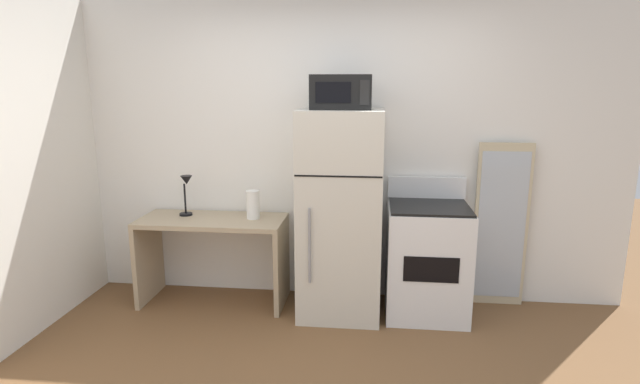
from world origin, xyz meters
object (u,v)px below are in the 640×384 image
(desk, at_px, (213,243))
(paper_towel_roll, at_px, (253,205))
(leaning_mirror, at_px, (501,226))
(desk_lamp, at_px, (186,189))
(refrigerator, at_px, (341,214))
(microwave, at_px, (342,92))
(oven_range, at_px, (427,259))

(desk, xyz_separation_m, paper_towel_roll, (0.35, 0.04, 0.34))
(desk, height_order, leaning_mirror, leaning_mirror)
(desk_lamp, bearing_deg, refrigerator, -5.41)
(desk, height_order, desk_lamp, desk_lamp)
(desk, distance_m, refrigerator, 1.14)
(paper_towel_roll, xyz_separation_m, microwave, (0.75, -0.12, 0.93))
(desk, height_order, microwave, microwave)
(desk, relative_size, microwave, 2.68)
(paper_towel_roll, bearing_deg, oven_range, -2.80)
(refrigerator, relative_size, microwave, 3.64)
(desk_lamp, relative_size, microwave, 0.77)
(desk_lamp, distance_m, oven_range, 2.11)
(microwave, relative_size, oven_range, 0.42)
(desk_lamp, xyz_separation_m, oven_range, (2.04, -0.10, -0.52))
(desk_lamp, xyz_separation_m, paper_towel_roll, (0.59, -0.03, -0.12))
(desk_lamp, distance_m, microwave, 1.57)
(desk_lamp, height_order, oven_range, desk_lamp)
(refrigerator, bearing_deg, leaning_mirror, 12.03)
(desk_lamp, bearing_deg, microwave, -6.31)
(paper_towel_roll, bearing_deg, desk_lamp, 177.46)
(oven_range, xyz_separation_m, leaning_mirror, (0.63, 0.26, 0.23))
(desk, distance_m, oven_range, 1.81)
(microwave, bearing_deg, desk_lamp, 173.69)
(leaning_mirror, bearing_deg, microwave, -167.10)
(paper_towel_roll, relative_size, oven_range, 0.22)
(desk_lamp, height_order, refrigerator, refrigerator)
(refrigerator, relative_size, oven_range, 1.52)
(desk_lamp, distance_m, paper_towel_roll, 0.60)
(microwave, bearing_deg, leaning_mirror, 12.90)
(oven_range, bearing_deg, refrigerator, -177.63)
(refrigerator, distance_m, oven_range, 0.80)
(oven_range, bearing_deg, desk_lamp, 177.28)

